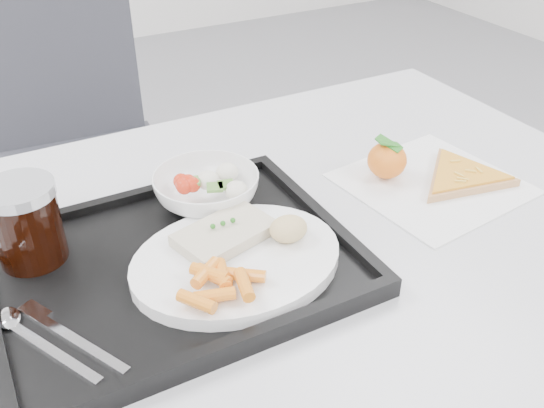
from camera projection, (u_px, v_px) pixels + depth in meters
table at (260, 270)px, 0.88m from camera, size 1.20×0.80×0.75m
chair at (75, 131)px, 1.58m from camera, size 0.45×0.45×0.93m
tray at (174, 266)px, 0.77m from camera, size 0.45×0.35×0.03m
dinner_plate at (237, 261)px, 0.76m from camera, size 0.27×0.27×0.02m
fish_fillet at (225, 233)px, 0.77m from camera, size 0.14×0.10×0.02m
bread_roll at (288, 229)px, 0.77m from camera, size 0.06×0.06×0.03m
salad_bowl at (206, 189)px, 0.87m from camera, size 0.15×0.15×0.05m
cola_glass at (26, 222)px, 0.75m from camera, size 0.09×0.09×0.11m
cutlery at (43, 333)px, 0.66m from camera, size 0.12×0.16×0.01m
napkin at (432, 184)px, 0.95m from camera, size 0.28×0.27×0.00m
tangerine at (387, 160)px, 0.95m from camera, size 0.06×0.06×0.07m
pizza_slice at (462, 176)px, 0.96m from camera, size 0.24×0.24×0.02m
carrot_pile at (219, 281)px, 0.69m from camera, size 0.11×0.08×0.02m
salad_contents at (209, 182)px, 0.87m from camera, size 0.10×0.09×0.03m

